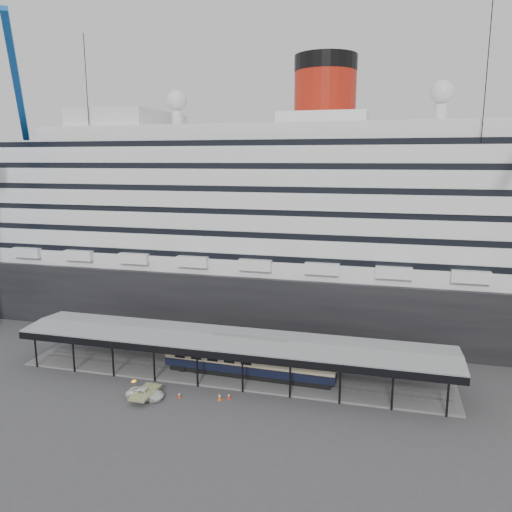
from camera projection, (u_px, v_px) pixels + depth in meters
name	position (u px, v px, depth m)	size (l,w,h in m)	color
ground	(217.00, 392.00, 59.88)	(200.00, 200.00, 0.00)	#3C3C3F
cruise_ship	(276.00, 213.00, 86.76)	(130.00, 30.00, 43.90)	black
platform_canopy	(230.00, 358.00, 64.18)	(56.00, 9.18, 5.30)	slate
port_truck	(145.00, 394.00, 58.25)	(2.02, 4.39, 1.22)	white
pullman_carriage	(249.00, 358.00, 63.48)	(22.33, 3.55, 21.85)	black
traffic_cone_left	(179.00, 395.00, 58.41)	(0.45, 0.45, 0.75)	#E13E0C
traffic_cone_mid	(220.00, 397.00, 57.89)	(0.51, 0.51, 0.85)	#F6590D
traffic_cone_right	(229.00, 396.00, 58.22)	(0.40, 0.40, 0.70)	red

